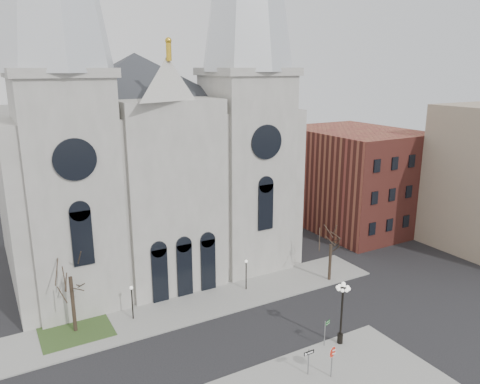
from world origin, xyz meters
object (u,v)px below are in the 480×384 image
globe_lamp (342,305)px  street_name_sign (325,331)px  stop_sign (332,355)px  one_way_sign (309,358)px

globe_lamp → street_name_sign: 2.58m
street_name_sign → globe_lamp: bearing=-34.2°
stop_sign → globe_lamp: (3.55, 3.06, 1.68)m
one_way_sign → stop_sign: bearing=-38.8°
street_name_sign → stop_sign: bearing=-141.1°
globe_lamp → one_way_sign: globe_lamp is taller
globe_lamp → street_name_sign: size_ratio=2.51×
globe_lamp → stop_sign: bearing=-139.2°
stop_sign → street_name_sign: stop_sign is taller
one_way_sign → street_name_sign: (3.56, 2.37, -0.12)m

